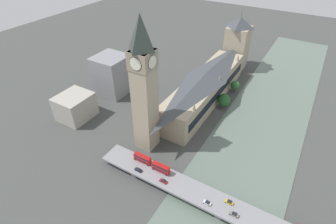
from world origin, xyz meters
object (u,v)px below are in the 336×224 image
(parliament_hall, at_px, (205,87))
(road_bridge, at_px, (222,206))
(double_decker_bus_rear, at_px, (142,158))
(car_northbound_tail, at_px, (207,203))
(car_southbound_tail, at_px, (234,214))
(victoria_tower, at_px, (237,43))
(double_decker_bus_lead, at_px, (161,168))
(car_northbound_mid, at_px, (229,202))
(clock_tower, at_px, (144,85))
(car_northbound_lead, at_px, (138,170))
(car_southbound_mid, at_px, (163,181))

(parliament_hall, height_order, road_bridge, parliament_hall)
(double_decker_bus_rear, bearing_deg, car_northbound_tail, 171.48)
(car_southbound_tail, bearing_deg, victoria_tower, -70.75)
(double_decker_bus_lead, xyz_separation_m, car_northbound_mid, (-38.27, -0.16, -2.11))
(clock_tower, relative_size, car_northbound_lead, 19.10)
(victoria_tower, height_order, car_northbound_tail, victoria_tower)
(victoria_tower, xyz_separation_m, car_northbound_tail, (-40.47, 153.59, -18.23))
(car_northbound_mid, bearing_deg, car_southbound_mid, 9.32)
(car_northbound_mid, bearing_deg, double_decker_bus_rear, -0.68)
(clock_tower, height_order, car_northbound_mid, clock_tower)
(double_decker_bus_rear, bearing_deg, car_northbound_lead, 105.87)
(clock_tower, height_order, car_southbound_mid, clock_tower)
(car_southbound_mid, bearing_deg, victoria_tower, -84.08)
(double_decker_bus_lead, height_order, car_northbound_mid, double_decker_bus_lead)
(car_northbound_tail, bearing_deg, car_northbound_lead, 0.41)
(double_decker_bus_lead, relative_size, car_southbound_mid, 2.49)
(clock_tower, height_order, road_bridge, clock_tower)
(clock_tower, xyz_separation_m, car_northbound_mid, (-59.26, 17.63, -37.42))
(parliament_hall, relative_size, car_southbound_tail, 25.93)
(parliament_hall, bearing_deg, car_northbound_tail, 115.07)
(parliament_hall, xyz_separation_m, road_bridge, (-46.94, 83.19, -8.66))
(clock_tower, distance_m, car_southbound_mid, 50.98)
(car_northbound_lead, relative_size, car_southbound_tail, 1.02)
(car_northbound_lead, height_order, car_northbound_tail, car_northbound_lead)
(double_decker_bus_rear, distance_m, car_northbound_tail, 42.44)
(clock_tower, distance_m, victoria_tower, 132.06)
(car_northbound_lead, relative_size, car_southbound_mid, 1.03)
(road_bridge, distance_m, car_northbound_tail, 7.45)
(car_northbound_lead, distance_m, car_northbound_mid, 49.25)
(double_decker_bus_rear, bearing_deg, double_decker_bus_lead, 176.51)
(car_northbound_mid, bearing_deg, parliament_hall, -58.61)
(car_northbound_mid, bearing_deg, car_southbound_tail, 129.35)
(road_bridge, bearing_deg, double_decker_bus_rear, -3.65)
(car_northbound_lead, height_order, car_southbound_mid, car_southbound_mid)
(road_bridge, relative_size, double_decker_bus_rear, 13.35)
(car_northbound_lead, bearing_deg, double_decker_bus_lead, -151.31)
(double_decker_bus_lead, relative_size, car_northbound_tail, 2.61)
(road_bridge, relative_size, double_decker_bus_lead, 13.71)
(clock_tower, xyz_separation_m, double_decker_bus_rear, (-8.50, 17.03, -35.48))
(parliament_hall, height_order, car_southbound_tail, parliament_hall)
(clock_tower, bearing_deg, car_northbound_mid, 163.43)
(parliament_hall, height_order, double_decker_bus_lead, parliament_hall)
(double_decker_bus_lead, height_order, car_northbound_lead, double_decker_bus_lead)
(car_northbound_lead, relative_size, car_northbound_tail, 1.07)
(clock_tower, relative_size, car_northbound_tail, 20.51)
(parliament_hall, distance_m, clock_tower, 70.71)
(double_decker_bus_rear, height_order, car_southbound_tail, double_decker_bus_rear)
(victoria_tower, bearing_deg, car_northbound_tail, 104.76)
(car_southbound_tail, bearing_deg, car_northbound_lead, 1.04)
(clock_tower, distance_m, car_northbound_mid, 72.27)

